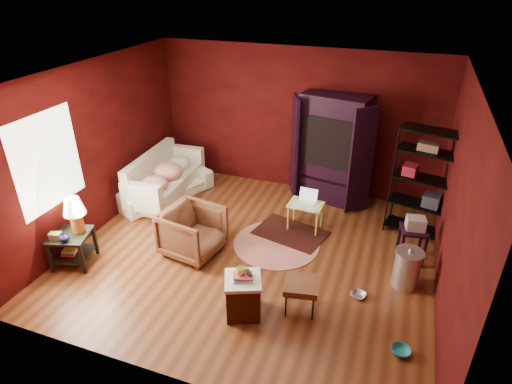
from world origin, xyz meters
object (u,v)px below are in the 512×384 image
at_px(side_table, 73,225).
at_px(tv_armoire, 332,147).
at_px(wire_shelving, 423,179).
at_px(sofa, 163,181).
at_px(armchair, 193,230).
at_px(hamper, 243,295).
at_px(laptop_desk, 306,206).

relative_size(side_table, tv_armoire, 0.53).
xyz_separation_m(tv_armoire, wire_shelving, (1.62, -0.74, -0.05)).
height_order(sofa, side_table, side_table).
bearing_deg(tv_armoire, wire_shelving, -13.41).
bearing_deg(armchair, tv_armoire, -24.20).
bearing_deg(side_table, sofa, 85.53).
relative_size(hamper, laptop_desk, 0.90).
height_order(tv_armoire, wire_shelving, tv_armoire).
height_order(sofa, hamper, sofa).
bearing_deg(tv_armoire, hamper, -85.58).
bearing_deg(armchair, laptop_desk, -40.35).
relative_size(laptop_desk, wire_shelving, 0.38).
distance_m(sofa, hamper, 3.56).
height_order(armchair, side_table, side_table).
xyz_separation_m(sofa, laptop_desk, (2.87, -0.14, 0.07)).
distance_m(hamper, tv_armoire, 3.62).
bearing_deg(sofa, armchair, -111.28).
relative_size(side_table, hamper, 1.68).
distance_m(hamper, wire_shelving, 3.52).
relative_size(armchair, side_table, 0.78).
height_order(armchair, laptop_desk, armchair).
bearing_deg(wire_shelving, hamper, -113.70).
distance_m(sofa, wire_shelving, 4.71).
height_order(side_table, wire_shelving, wire_shelving).
distance_m(armchair, hamper, 1.58).
bearing_deg(armchair, side_table, 126.35).
distance_m(sofa, laptop_desk, 2.88).
distance_m(laptop_desk, tv_armoire, 1.41).
bearing_deg(wire_shelving, armchair, -138.75).
distance_m(armchair, side_table, 1.77).
xyz_separation_m(sofa, side_table, (-0.17, -2.23, 0.28)).
bearing_deg(wire_shelving, tv_armoire, 167.96).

